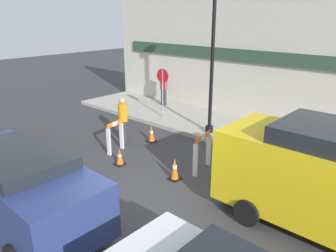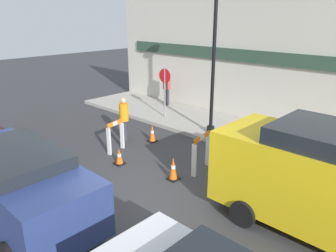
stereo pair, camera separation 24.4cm
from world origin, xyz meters
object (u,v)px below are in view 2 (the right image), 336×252
(stop_sign, at_px, (165,85))
(person_worker, at_px, (124,118))
(streetlamp_post, at_px, (215,38))
(parked_car_1, at_px, (18,181))
(person_pedestrian, at_px, (167,87))

(stop_sign, xyz_separation_m, person_worker, (0.65, -2.79, -0.69))
(streetlamp_post, bearing_deg, parked_car_1, -88.86)
(streetlamp_post, height_order, stop_sign, streetlamp_post)
(stop_sign, distance_m, person_pedestrian, 2.04)
(person_pedestrian, relative_size, parked_car_1, 0.37)
(parked_car_1, bearing_deg, person_pedestrian, 114.60)
(streetlamp_post, height_order, person_pedestrian, streetlamp_post)
(stop_sign, bearing_deg, streetlamp_post, 169.13)
(stop_sign, xyz_separation_m, parked_car_1, (2.79, -7.48, -0.60))
(streetlamp_post, relative_size, stop_sign, 2.58)
(person_pedestrian, bearing_deg, stop_sign, 164.15)
(person_worker, height_order, person_pedestrian, person_pedestrian)
(person_worker, bearing_deg, stop_sign, 112.52)
(parked_car_1, bearing_deg, stop_sign, 110.45)
(person_worker, distance_m, person_pedestrian, 4.70)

